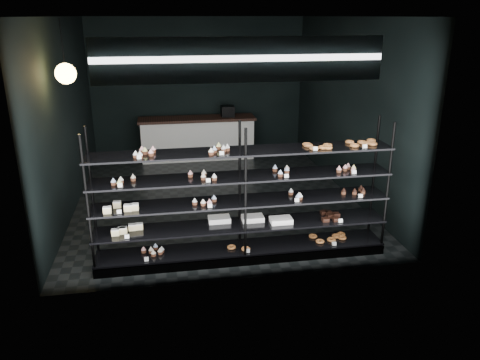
# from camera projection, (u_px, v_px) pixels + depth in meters

# --- Properties ---
(room) EXTENTS (5.01, 6.01, 3.20)m
(room) POSITION_uv_depth(u_px,v_px,m) (213.00, 112.00, 8.31)
(room) COLOR black
(room) RESTS_ON ground
(display_shelf) EXTENTS (4.00, 0.50, 1.91)m
(display_shelf) POSITION_uv_depth(u_px,v_px,m) (241.00, 216.00, 6.37)
(display_shelf) COLOR black
(display_shelf) RESTS_ON room
(signage) EXTENTS (3.30, 0.05, 0.50)m
(signage) POSITION_uv_depth(u_px,v_px,m) (242.00, 60.00, 5.21)
(signage) COLOR #0D1545
(signage) RESTS_ON room
(pendant_lamp) EXTENTS (0.29, 0.29, 0.87)m
(pendant_lamp) POSITION_uv_depth(u_px,v_px,m) (66.00, 73.00, 6.51)
(pendant_lamp) COLOR black
(pendant_lamp) RESTS_ON room
(service_counter) EXTENTS (2.69, 0.65, 1.23)m
(service_counter) POSITION_uv_depth(u_px,v_px,m) (198.00, 138.00, 10.99)
(service_counter) COLOR silver
(service_counter) RESTS_ON room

